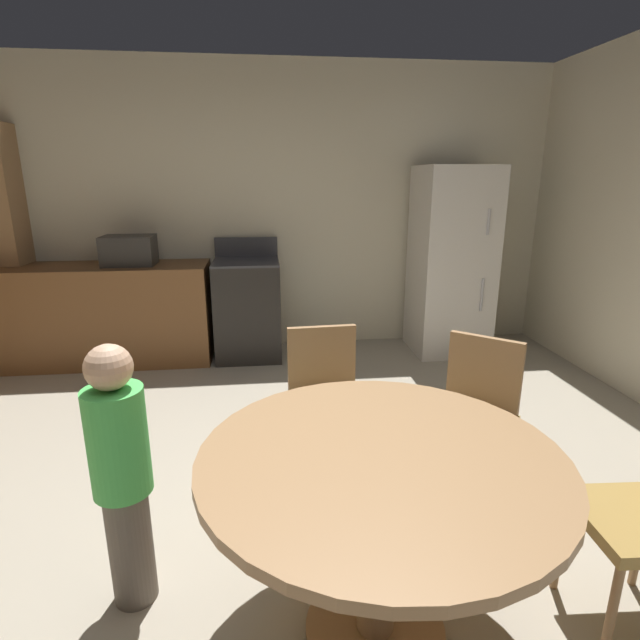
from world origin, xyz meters
name	(u,v)px	position (x,y,z in m)	size (l,w,h in m)	color
ground_plane	(285,545)	(0.00, 0.00, 0.00)	(14.00, 14.00, 0.00)	#A89E89
wall_back	(267,210)	(0.00, 3.03, 1.35)	(5.82, 0.12, 2.70)	beige
kitchen_counter	(96,315)	(-1.59, 2.63, 0.45)	(2.05, 0.60, 0.90)	brown
pantry_column	(0,247)	(-2.39, 2.81, 1.05)	(0.44, 0.36, 2.10)	#9E754C
oven_range	(248,308)	(-0.21, 2.63, 0.47)	(0.60, 0.60, 1.10)	black
refrigerator	(451,262)	(1.72, 2.58, 0.88)	(0.68, 0.68, 1.76)	silver
microwave	(129,250)	(-1.23, 2.63, 1.03)	(0.44, 0.32, 0.26)	#2D2B28
dining_table	(380,493)	(0.32, -0.49, 0.61)	(1.25, 1.25, 0.76)	#9E754C
chair_north	(325,397)	(0.26, 0.52, 0.50)	(0.42, 0.42, 0.87)	#9E754C
chair_northeast	(474,411)	(0.99, 0.27, 0.50)	(0.56, 0.56, 0.87)	#9E754C
person_child	(122,472)	(-0.62, -0.22, 0.58)	(0.27, 0.27, 1.09)	#665B51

